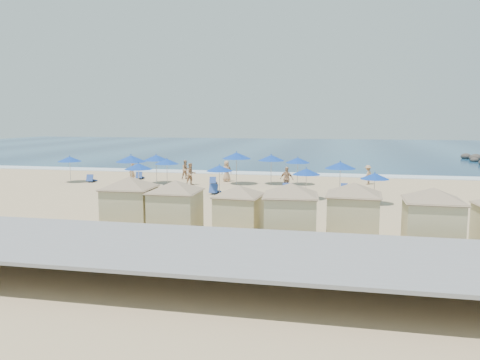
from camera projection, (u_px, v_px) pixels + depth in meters
name	position (u px, v px, depth m)	size (l,w,h in m)	color
ground	(230.00, 201.00, 30.85)	(160.00, 160.00, 0.00)	tan
ocean	(299.00, 148.00, 84.21)	(160.00, 80.00, 0.06)	navy
surf_line	(266.00, 173.00, 45.89)	(160.00, 2.50, 0.08)	white
seawall	(150.00, 245.00, 17.67)	(160.00, 6.10, 1.22)	gray
trash_bin	(276.00, 207.00, 26.67)	(0.80, 0.80, 0.80)	black
cabana_0	(130.00, 197.00, 22.22)	(4.69, 4.69, 2.95)	#C8B988
cabana_1	(175.00, 201.00, 21.52)	(4.56, 4.56, 2.86)	#C8B988
cabana_2	(239.00, 204.00, 21.33)	(4.20, 4.20, 2.64)	#C8B988
cabana_3	(291.00, 206.00, 20.09)	(4.67, 4.67, 2.94)	#C8B988
cabana_4	(353.00, 205.00, 20.27)	(4.68, 4.68, 2.94)	#C8B988
cabana_5	(433.00, 212.00, 18.83)	(4.67, 4.67, 2.93)	#C8B988
umbrella_0	(70.00, 159.00, 39.65)	(2.01, 2.01, 2.29)	#A5A8AD
umbrella_1	(131.00, 159.00, 35.83)	(2.38, 2.38, 2.71)	#A5A8AD
umbrella_2	(167.00, 161.00, 37.92)	(1.97, 1.97, 2.24)	#A5A8AD
umbrella_3	(138.00, 166.00, 33.52)	(2.03, 2.03, 2.30)	#A5A8AD
umbrella_4	(156.00, 158.00, 38.96)	(2.19, 2.19, 2.49)	#A5A8AD
umbrella_5	(236.00, 156.00, 38.36)	(2.41, 2.41, 2.75)	#A5A8AD
umbrella_6	(219.00, 168.00, 33.23)	(1.92, 1.92, 2.19)	#A5A8AD
umbrella_7	(271.00, 158.00, 38.40)	(2.22, 2.22, 2.53)	#A5A8AD
umbrella_8	(306.00, 172.00, 31.24)	(1.90, 1.90, 2.17)	#A5A8AD
umbrella_9	(298.00, 160.00, 38.15)	(2.05, 2.05, 2.33)	#A5A8AD
umbrella_10	(340.00, 165.00, 32.64)	(2.19, 2.19, 2.49)	#A5A8AD
umbrella_11	(375.00, 176.00, 29.42)	(1.83, 1.83, 2.08)	#A5A8AD
beach_chair_0	(91.00, 179.00, 40.01)	(0.76, 1.34, 0.70)	#294899
beach_chair_1	(140.00, 176.00, 42.01)	(0.79, 1.35, 0.70)	#294899
beach_chair_2	(213.00, 181.00, 38.70)	(0.71, 1.26, 0.66)	#294899
beach_chair_3	(215.00, 190.00, 33.74)	(0.66, 1.41, 0.77)	#294899
beach_chair_4	(287.00, 189.00, 34.26)	(0.65, 1.41, 0.77)	#294899
beach_chair_5	(344.00, 188.00, 35.08)	(0.57, 1.16, 0.63)	#294899
beachgoer_0	(132.00, 172.00, 39.84)	(0.61, 0.40, 1.67)	tan
beachgoer_1	(191.00, 174.00, 38.11)	(0.88, 0.69, 1.81)	tan
beachgoer_2	(287.00, 179.00, 35.01)	(1.06, 0.44, 1.81)	tan
beachgoer_3	(368.00, 175.00, 38.55)	(1.03, 0.59, 1.60)	tan
beachgoer_4	(227.00, 171.00, 40.30)	(0.88, 0.58, 1.81)	tan
beachgoer_5	(186.00, 170.00, 41.93)	(0.83, 0.64, 1.70)	tan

